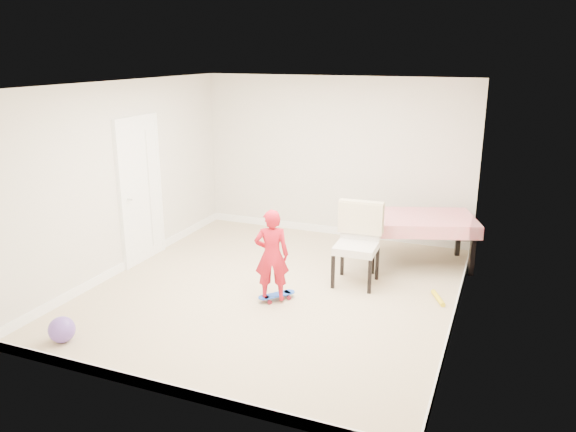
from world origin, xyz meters
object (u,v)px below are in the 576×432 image
at_px(dining_chair, 356,245).
at_px(child, 272,258).
at_px(skateboard, 277,297).
at_px(balloon, 62,330).
at_px(dining_table, 417,240).

xyz_separation_m(dining_chair, child, (-0.80, -0.92, 0.03)).
distance_m(dining_chair, skateboard, 1.25).
bearing_deg(balloon, skateboard, 46.75).
bearing_deg(dining_chair, dining_table, 56.43).
bearing_deg(dining_table, balloon, -148.92).
bearing_deg(dining_chair, child, -133.02).
xyz_separation_m(skateboard, balloon, (-1.70, -1.81, 0.10)).
bearing_deg(balloon, dining_table, 49.94).
distance_m(dining_table, balloon, 4.82).
relative_size(skateboard, balloon, 1.75).
distance_m(skateboard, balloon, 2.49).
relative_size(dining_chair, skateboard, 2.20).
xyz_separation_m(dining_table, dining_chair, (-0.63, -1.03, 0.18)).
relative_size(dining_table, skateboard, 3.14).
relative_size(skateboard, child, 0.43).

